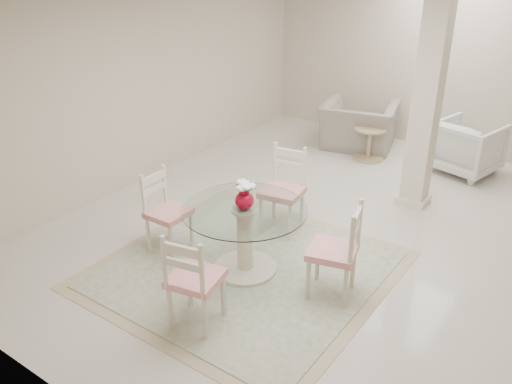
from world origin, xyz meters
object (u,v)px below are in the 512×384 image
Objects in this scene: recliner_taupe at (358,125)px; armchair_white at (467,147)px; dining_chair_west at (163,205)px; dining_chair_south at (191,274)px; dining_table at (245,240)px; dining_chair_east at (341,245)px; red_vase at (245,195)px; side_table at (369,145)px; column at (427,104)px; dining_chair_north at (285,183)px.

armchair_white is at bearing 165.81° from recliner_taupe.
dining_chair_west is 0.95× the size of dining_chair_south.
dining_table is 1.16× the size of dining_chair_east.
dining_chair_east reaches higher than armchair_white.
recliner_taupe is at bearing 99.05° from red_vase.
dining_chair_west is 2.00× the size of side_table.
side_table is (0.38, -0.38, -0.14)m from recliner_taupe.
side_table is at bearing 94.10° from dining_table.
recliner_taupe is 0.55m from side_table.
dining_chair_south is 4.69m from side_table.
column reaches higher than dining_chair_west.
dining_table is 2.49× the size of side_table.
dining_chair_south is (0.16, -1.01, -0.32)m from red_vase.
dining_chair_north is 1.10× the size of dining_chair_west.
column is 3.42m from dining_chair_west.
dining_chair_west is 1.19× the size of armchair_white.
dining_chair_east is 0.98× the size of dining_chair_north.
armchair_white is (2.13, 4.17, -0.15)m from dining_chair_west.
armchair_white is (1.28, 3.01, -0.21)m from dining_chair_north.
dining_chair_west reaches higher than recliner_taupe.
dining_chair_south reaches higher than recliner_taupe.
dining_chair_east is (1.01, 0.17, 0.21)m from dining_table.
dining_chair_east is at bearing 9.38° from dining_table.
dining_chair_east is 1.44m from dining_chair_north.
armchair_white reaches higher than dining_table.
armchair_white is at bearing 80.33° from column.
dining_chair_south reaches higher than armchair_white.
dining_chair_east is 1.02× the size of dining_chair_south.
dining_chair_north is at bearing -123.33° from column.
side_table is at bearing 137.03° from column.
red_vase is at bearing -89.90° from dining_chair_north.
dining_chair_east is 0.95× the size of recliner_taupe.
red_vase is at bearing -85.85° from side_table.
dining_table is 4.17m from armchair_white.
dining_table is (-0.88, -2.59, -0.97)m from column.
dining_table is at bearing -90.09° from dining_chair_north.
armchair_white reaches higher than side_table.
dining_chair_south reaches higher than dining_chair_west.
recliner_taupe is at bearing 13.63° from armchair_white.
dining_chair_south is at bearing -127.53° from dining_chair_west.
armchair_white reaches higher than recliner_taupe.
recliner_taupe reaches higher than dining_table.
column is 1.91m from side_table.
dining_chair_south is at bearing -89.98° from dining_chair_north.
red_vase is 4.12m from recliner_taupe.
dining_chair_north reaches higher than dining_chair_west.
column reaches higher than armchair_white.
dining_chair_south reaches higher than side_table.
dining_chair_south is 0.93× the size of recliner_taupe.
dining_chair_north reaches higher than dining_chair_east.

